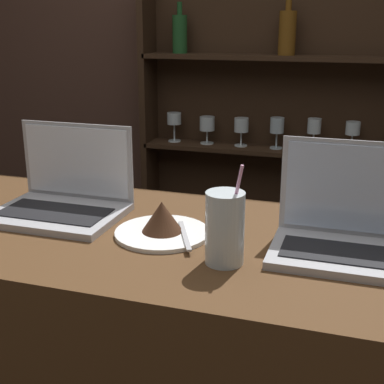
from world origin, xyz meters
The scene contains 6 objects.
back_wall centered at (0.00, 1.73, 1.35)m, with size 7.00×0.06×2.70m.
back_shelf centered at (0.08, 1.65, 0.87)m, with size 1.27×0.18×1.66m.
laptop_near centered at (-0.27, 0.37, 1.05)m, with size 0.32×0.24×0.22m.
laptop_far centered at (0.44, 0.33, 1.05)m, with size 0.32×0.21×0.23m.
cake_plate centered at (0.03, 0.31, 1.03)m, with size 0.22×0.22×0.08m.
water_glass centered at (0.20, 0.21, 1.08)m, with size 0.08×0.08×0.21m.
Camera 1 is at (0.45, -0.78, 1.47)m, focal length 50.00 mm.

